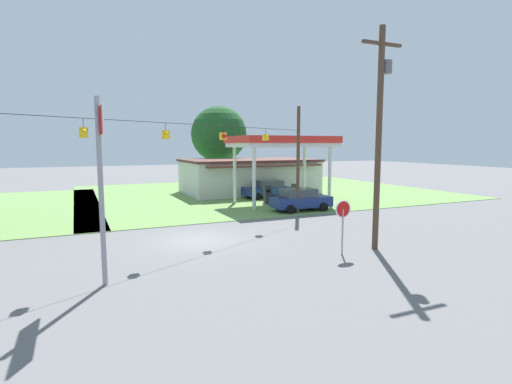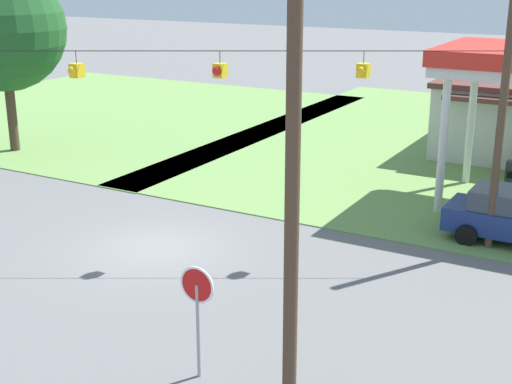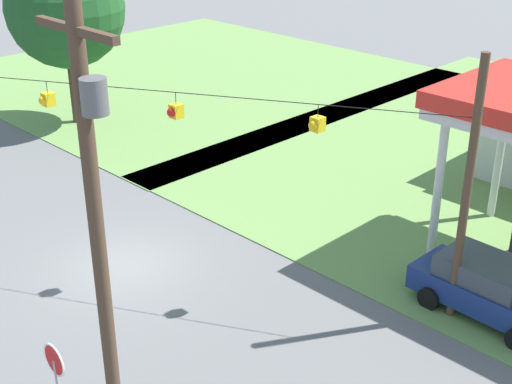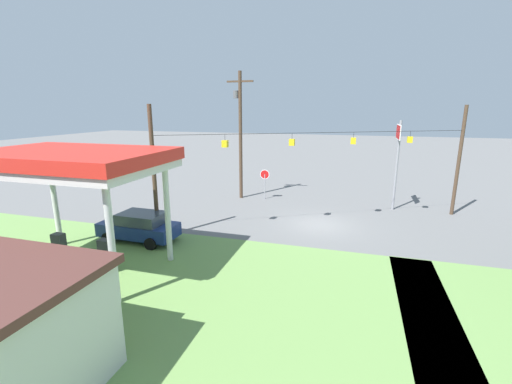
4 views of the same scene
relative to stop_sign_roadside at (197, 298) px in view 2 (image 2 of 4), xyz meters
name	(u,v)px [view 2 (image 2 of 4)]	position (x,y,z in m)	size (l,w,h in m)	color
ground_plane	(157,248)	(-5.17, 5.37, -1.81)	(160.00, 160.00, 0.00)	slate
grass_verge_opposite_corner	(103,111)	(-21.17, 21.37, -1.79)	(24.00, 24.00, 0.04)	#6B934C
stop_sign_roadside	(197,298)	(0.00, 0.00, 0.00)	(0.80, 0.08, 2.50)	#99999E
utility_pole_main	(296,116)	(2.08, 0.16, 3.94)	(2.20, 0.44, 10.31)	#4C3828
signal_span_gantry	(150,113)	(-5.17, 5.36, 2.39)	(18.03, 10.24, 7.67)	#4C3828
tree_west_verge	(3,29)	(-18.35, 11.93, 3.79)	(5.59, 5.59, 8.42)	#4C3828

